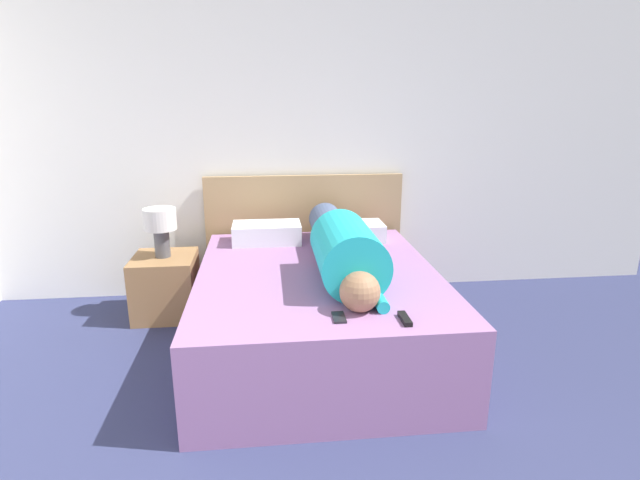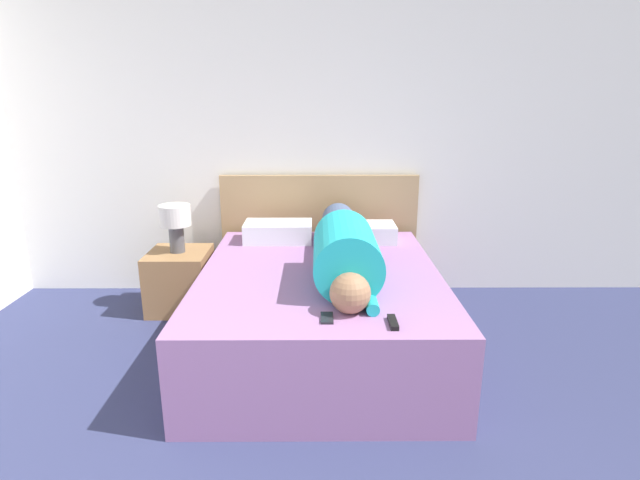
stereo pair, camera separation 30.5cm
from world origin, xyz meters
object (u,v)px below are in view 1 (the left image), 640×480
person_lying (342,247)px  cell_phone (339,317)px  table_lamp (160,225)px  pillow_near_headboard (267,233)px  tv_remote (405,319)px  bed (318,310)px  nightstand (166,286)px  pillow_second (352,231)px

person_lying → cell_phone: person_lying is taller
table_lamp → cell_phone: 1.83m
pillow_near_headboard → cell_phone: size_ratio=4.03×
person_lying → tv_remote: size_ratio=11.15×
bed → nightstand: size_ratio=3.96×
pillow_second → cell_phone: 1.47m
pillow_second → table_lamp: bearing=-179.2°
bed → person_lying: person_lying is taller
bed → nightstand: 1.31m
table_lamp → bed: bearing=-31.2°
bed → pillow_second: bearing=63.8°
cell_phone → bed: bearing=92.5°
pillow_near_headboard → nightstand: bearing=-178.5°
pillow_near_headboard → cell_phone: 1.48m
cell_phone → nightstand: bearing=129.1°
pillow_near_headboard → tv_remote: pillow_near_headboard is taller
pillow_near_headboard → tv_remote: 1.65m
nightstand → person_lying: size_ratio=0.29×
nightstand → cell_phone: cell_phone is taller
person_lying → nightstand: bearing=150.8°
pillow_near_headboard → person_lying: bearing=-56.8°
nightstand → bed: bearing=-31.2°
table_lamp → pillow_second: 1.47m
bed → person_lying: size_ratio=1.16×
bed → table_lamp: 1.38m
nightstand → tv_remote: size_ratio=3.26×
person_lying → tv_remote: person_lying is taller
nightstand → tv_remote: tv_remote is taller
bed → tv_remote: size_ratio=12.91×
bed → cell_phone: 0.79m
pillow_near_headboard → tv_remote: bearing=-65.5°
bed → pillow_second: 0.85m
bed → pillow_second: pillow_second is taller
bed → person_lying: bearing=-12.2°
tv_remote → table_lamp: bearing=134.9°
tv_remote → pillow_near_headboard: bearing=114.5°
nightstand → cell_phone: size_ratio=3.76×
nightstand → pillow_near_headboard: 0.89m
cell_phone → pillow_near_headboard: bearing=103.9°
table_lamp → pillow_second: (1.46, 0.02, -0.10)m
pillow_second → tv_remote: size_ratio=3.32×
pillow_second → tv_remote: bearing=-89.4°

